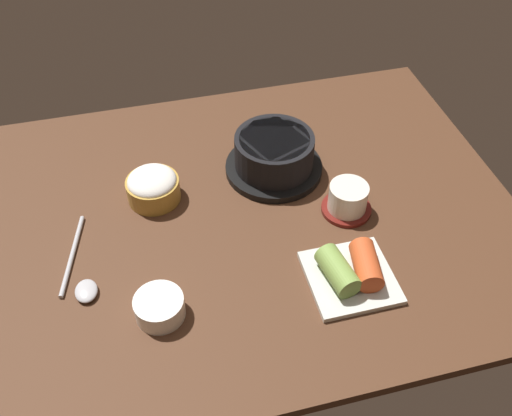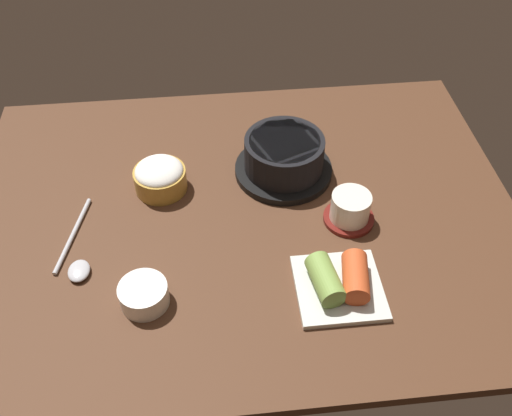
{
  "view_description": "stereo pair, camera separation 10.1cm",
  "coord_description": "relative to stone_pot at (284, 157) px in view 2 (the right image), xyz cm",
  "views": [
    {
      "loc": [
        -15.28,
        -70.13,
        77.23
      ],
      "look_at": [
        2.0,
        -2.0,
        5.0
      ],
      "focal_mm": 40.13,
      "sensor_mm": 36.0,
      "label": 1
    },
    {
      "loc": [
        -5.38,
        -71.9,
        77.23
      ],
      "look_at": [
        2.0,
        -2.0,
        5.0
      ],
      "focal_mm": 40.13,
      "sensor_mm": 36.0,
      "label": 2
    }
  ],
  "objects": [
    {
      "name": "dining_table",
      "position": [
        -8.63,
        -10.04,
        -4.93
      ],
      "size": [
        100.0,
        76.0,
        2.0
      ],
      "primitive_type": "cube",
      "color": "#4C2D1C",
      "rests_on": "ground"
    },
    {
      "name": "stone_pot",
      "position": [
        0.0,
        0.0,
        0.0
      ],
      "size": [
        18.86,
        18.86,
        8.05
      ],
      "color": "black",
      "rests_on": "dining_table"
    },
    {
      "name": "rice_bowl",
      "position": [
        -23.61,
        -2.0,
        -0.9
      ],
      "size": [
        9.79,
        9.79,
        6.03
      ],
      "color": "#B78C38",
      "rests_on": "dining_table"
    },
    {
      "name": "tea_cup_with_saucer",
      "position": [
        9.9,
        -13.81,
        -1.11
      ],
      "size": [
        9.12,
        9.12,
        5.83
      ],
      "color": "maroon",
      "rests_on": "dining_table"
    },
    {
      "name": "kimchi_plate",
      "position": [
        4.97,
        -28.82,
        -1.88
      ],
      "size": [
        13.82,
        13.82,
        5.16
      ],
      "color": "silver",
      "rests_on": "dining_table"
    },
    {
      "name": "side_bowl_near",
      "position": [
        -25.94,
        -27.94,
        -1.92
      ],
      "size": [
        7.78,
        7.78,
        3.76
      ],
      "color": "white",
      "rests_on": "dining_table"
    },
    {
      "name": "spoon",
      "position": [
        -37.58,
        -18.21,
        -3.32
      ],
      "size": [
        6.21,
        19.35,
        1.35
      ],
      "color": "#B7B7BC",
      "rests_on": "dining_table"
    }
  ]
}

